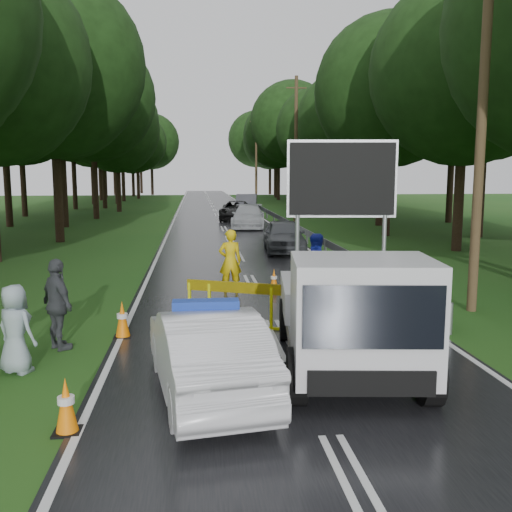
{
  "coord_description": "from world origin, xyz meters",
  "views": [
    {
      "loc": [
        -1.73,
        -11.48,
        3.47
      ],
      "look_at": [
        -0.17,
        3.3,
        1.3
      ],
      "focal_mm": 40.0,
      "sensor_mm": 36.0,
      "label": 1
    }
  ],
  "objects": [
    {
      "name": "utility_pole_far",
      "position": [
        5.2,
        54.0,
        5.06
      ],
      "size": [
        1.4,
        0.24,
        10.0
      ],
      "color": "#4C3923",
      "rests_on": "ground"
    },
    {
      "name": "queue_car_second",
      "position": [
        1.57,
        24.51,
        0.72
      ],
      "size": [
        2.62,
        5.19,
        1.44
      ],
      "primitive_type": "imported",
      "rotation": [
        0.0,
        0.0,
        -0.12
      ],
      "color": "#AEB2B7",
      "rests_on": "ground"
    },
    {
      "name": "utility_pole_mid",
      "position": [
        5.2,
        28.0,
        5.06
      ],
      "size": [
        1.4,
        0.24,
        10.0
      ],
      "color": "#4C3923",
      "rests_on": "ground"
    },
    {
      "name": "bystander_right",
      "position": [
        -4.88,
        -1.5,
        0.79
      ],
      "size": [
        0.92,
        0.82,
        1.57
      ],
      "primitive_type": "imported",
      "rotation": [
        0.0,
        0.0,
        2.6
      ],
      "color": "#899BA4",
      "rests_on": "ground"
    },
    {
      "name": "road",
      "position": [
        0.0,
        30.0,
        0.01
      ],
      "size": [
        7.0,
        140.0,
        0.02
      ],
      "primitive_type": "cube",
      "color": "black",
      "rests_on": "ground"
    },
    {
      "name": "cone_far",
      "position": [
        0.54,
        5.0,
        0.32
      ],
      "size": [
        0.31,
        0.31,
        0.66
      ],
      "color": "black",
      "rests_on": "ground"
    },
    {
      "name": "police_sedan",
      "position": [
        -1.6,
        -2.83,
        0.69
      ],
      "size": [
        2.08,
        4.34,
        1.51
      ],
      "rotation": [
        0.0,
        0.0,
        3.3
      ],
      "color": "silver",
      "rests_on": "ground"
    },
    {
      "name": "guardrail",
      "position": [
        3.7,
        29.67,
        0.55
      ],
      "size": [
        0.12,
        60.06,
        0.7
      ],
      "color": "gray",
      "rests_on": "ground"
    },
    {
      "name": "queue_car_third",
      "position": [
        1.27,
        30.51,
        0.71
      ],
      "size": [
        2.95,
        5.36,
        1.42
      ],
      "primitive_type": "imported",
      "rotation": [
        0.0,
        0.0,
        -0.12
      ],
      "color": "black",
      "rests_on": "ground"
    },
    {
      "name": "queue_car_fourth",
      "position": [
        2.6,
        37.49,
        0.82
      ],
      "size": [
        2.38,
        5.19,
        1.65
      ],
      "primitive_type": "imported",
      "rotation": [
        0.0,
        0.0,
        -0.13
      ],
      "color": "#414249",
      "rests_on": "ground"
    },
    {
      "name": "cone_right",
      "position": [
        3.5,
        2.97,
        0.32
      ],
      "size": [
        0.31,
        0.31,
        0.67
      ],
      "color": "black",
      "rests_on": "ground"
    },
    {
      "name": "queue_car_first",
      "position": [
        2.13,
        13.26,
        0.72
      ],
      "size": [
        1.99,
        4.36,
        1.45
      ],
      "primitive_type": "imported",
      "rotation": [
        0.0,
        0.0,
        -0.07
      ],
      "color": "#3B3E42",
      "rests_on": "ground"
    },
    {
      "name": "barrier",
      "position": [
        -0.78,
        1.0,
        0.79
      ],
      "size": [
        2.36,
        1.03,
        1.05
      ],
      "rotation": [
        0.0,
        0.0,
        -0.4
      ],
      "color": "#D9DE0C",
      "rests_on": "ground"
    },
    {
      "name": "civilian",
      "position": [
        1.43,
        3.0,
        0.95
      ],
      "size": [
        0.98,
        0.79,
        1.91
      ],
      "primitive_type": "imported",
      "rotation": [
        0.0,
        0.0,
        -0.08
      ],
      "color": "#1924A3",
      "rests_on": "ground"
    },
    {
      "name": "cone_center",
      "position": [
        -0.83,
        0.0,
        0.31
      ],
      "size": [
        0.3,
        0.3,
        0.63
      ],
      "color": "black",
      "rests_on": "ground"
    },
    {
      "name": "bystander_mid",
      "position": [
        -4.46,
        -0.2,
        0.91
      ],
      "size": [
        1.01,
        1.11,
        1.82
      ],
      "primitive_type": "imported",
      "rotation": [
        0.0,
        0.0,
        2.24
      ],
      "color": "#3E4146",
      "rests_on": "ground"
    },
    {
      "name": "work_truck",
      "position": [
        0.9,
        -2.07,
        1.09
      ],
      "size": [
        2.79,
        5.28,
        4.04
      ],
      "rotation": [
        0.0,
        0.0,
        -0.12
      ],
      "color": "gray",
      "rests_on": "ground"
    },
    {
      "name": "cone_near_left",
      "position": [
        -3.5,
        -4.0,
        0.38
      ],
      "size": [
        0.37,
        0.37,
        0.78
      ],
      "color": "black",
      "rests_on": "ground"
    },
    {
      "name": "officer",
      "position": [
        -0.76,
        4.92,
        0.93
      ],
      "size": [
        0.71,
        0.49,
        1.85
      ],
      "primitive_type": "imported",
      "rotation": [
        0.0,
        0.0,
        3.22
      ],
      "color": "yellow",
      "rests_on": "ground"
    },
    {
      "name": "cone_left_mid",
      "position": [
        -3.32,
        0.5,
        0.38
      ],
      "size": [
        0.37,
        0.37,
        0.79
      ],
      "color": "black",
      "rests_on": "ground"
    },
    {
      "name": "utility_pole_near",
      "position": [
        5.2,
        2.0,
        5.06
      ],
      "size": [
        1.4,
        0.24,
        10.0
      ],
      "color": "#4C3923",
      "rests_on": "ground"
    },
    {
      "name": "ground",
      "position": [
        0.0,
        0.0,
        0.0
      ],
      "size": [
        160.0,
        160.0,
        0.0
      ],
      "primitive_type": "plane",
      "color": "#1C4D16",
      "rests_on": "ground"
    }
  ]
}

